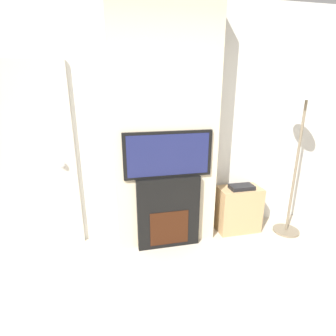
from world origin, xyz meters
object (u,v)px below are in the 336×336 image
Objects in this scene: television at (168,155)px; media_stand at (238,208)px; fireplace at (168,212)px; floor_lamp at (301,137)px.

television reaches higher than media_stand.
fireplace is 1.75m from floor_lamp.
television is at bearing -90.00° from fireplace.
fireplace is 0.68m from television.
media_stand is (0.96, 0.13, -0.12)m from fireplace.
television is at bearing -171.99° from media_stand.
media_stand is at bearing 8.01° from television.
floor_lamp is (1.55, -0.06, 0.13)m from television.
fireplace is at bearing 90.00° from television.
floor_lamp is 2.79× the size of media_stand.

